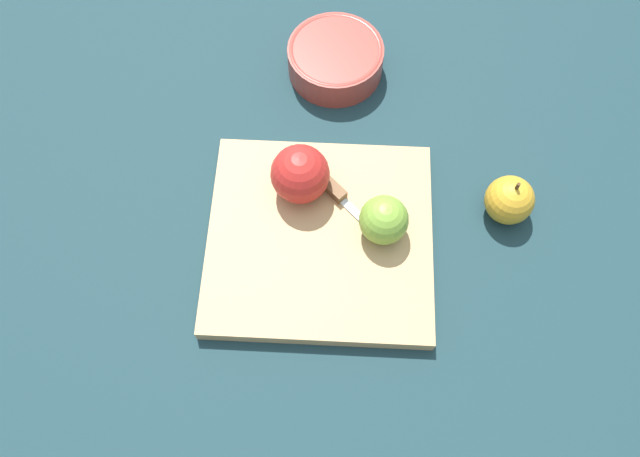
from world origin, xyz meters
The scene contains 7 objects.
ground_plane centered at (0.00, 0.00, 0.00)m, with size 4.00×4.00×0.00m, color #193338.
cutting_board centered at (0.00, 0.00, 0.01)m, with size 0.35×0.34×0.02m.
apple_half_left centered at (-0.04, 0.07, 0.07)m, with size 0.08×0.08×0.08m.
apple_half_right centered at (0.08, 0.02, 0.06)m, with size 0.07×0.07×0.07m.
knife centered at (0.00, 0.07, 0.03)m, with size 0.13×0.10×0.02m.
apple_whole centered at (0.25, 0.09, 0.03)m, with size 0.07×0.07×0.08m.
bowl centered at (-0.03, 0.31, 0.03)m, with size 0.15×0.15×0.05m.
Camera 1 is at (0.06, -0.35, 0.81)m, focal length 35.00 mm.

